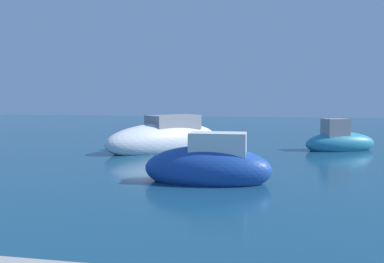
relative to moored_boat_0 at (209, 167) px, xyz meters
name	(u,v)px	position (x,y,z in m)	size (l,w,h in m)	color
moored_boat_0	(209,167)	(0.00, 0.00, 0.00)	(3.37, 1.46, 1.58)	#1E479E
moored_boat_3	(166,139)	(-2.69, 5.95, 0.07)	(4.83, 5.23, 1.80)	white
moored_boat_5	(340,142)	(4.46, 7.29, -0.04)	(3.27, 2.18, 1.55)	teal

